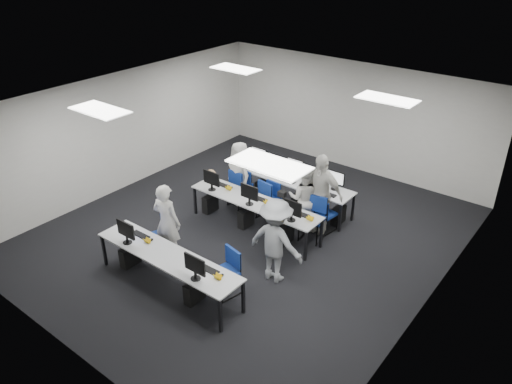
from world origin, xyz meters
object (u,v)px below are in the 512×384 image
Objects in this scene: desk_front at (167,257)px; photographer at (276,241)px; chair_1 at (226,280)px; student_2 at (240,173)px; student_1 at (305,198)px; desk_mid at (255,203)px; student_3 at (319,193)px; chair_2 at (240,195)px; chair_7 at (325,220)px; chair_0 at (159,243)px; chair_3 at (269,207)px; student_0 at (167,222)px; chair_4 at (313,226)px; chair_5 at (241,192)px; chair_6 at (271,204)px.

desk_front is 2.02m from photographer.
chair_1 is 3.56m from student_2.
desk_mid is at bearing 18.35° from student_1.
desk_front is 3.65m from student_3.
chair_2 is 0.56× the size of student_2.
chair_7 is at bearing 37.19° from desk_mid.
photographer is at bearing 83.07° from student_1.
chair_0 is at bearing -171.14° from chair_1.
chair_1 is at bearing -65.54° from desk_mid.
student_0 is (-0.63, -2.56, 0.57)m from chair_3.
student_2 reaches higher than chair_4.
desk_mid is 2.11× the size of student_1.
photographer reaches higher than desk_front.
student_3 is (2.17, 0.07, 0.64)m from chair_5.
desk_mid is at bearing 90.00° from desk_front.
student_3 is (0.17, 2.95, 0.64)m from chair_1.
chair_4 is at bearing -5.57° from chair_5.
chair_2 is 0.51× the size of photographer.
student_1 is (1.53, 2.68, -0.08)m from student_0.
chair_2 is at bearing -21.59° from student_1.
chair_6 is 1.38m from student_3.
student_0 reaches higher than desk_mid.
chair_1 is (0.94, -2.08, -0.40)m from desk_mid.
chair_4 is 0.65m from student_1.
student_1 is (-0.44, -0.21, 0.50)m from chair_7.
chair_0 is 3.68m from chair_7.
photographer reaches higher than student_0.
photographer is (0.46, 0.92, 0.58)m from chair_1.
chair_0 is 1.94m from chair_1.
chair_4 is at bearing 11.98° from student_2.
desk_front is at bearing -119.68° from chair_4.
student_3 is (2.10, 0.20, 0.64)m from chair_2.
student_0 reaches higher than desk_front.
chair_5 is 0.95m from chair_6.
chair_6 is 0.54× the size of photographer.
student_0 reaches higher than chair_0.
chair_5 reaches higher than chair_2.
chair_7 is 3.54m from student_0.
desk_mid is at bearing -134.76° from chair_7.
chair_5 is at bearing -92.11° from student_0.
student_0 reaches higher than student_1.
student_1 is at bearing -76.31° from photographer.
chair_1 is 0.49× the size of student_3.
chair_1 reaches higher than chair_3.
chair_3 reaches higher than chair_0.
chair_7 is at bearing 15.86° from chair_3.
chair_5 is at bearing 107.23° from desk_front.
student_2 reaches higher than desk_mid.
chair_4 is (1.21, 0.50, -0.38)m from desk_mid.
student_2 is (-0.09, 2.76, 0.53)m from chair_0.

